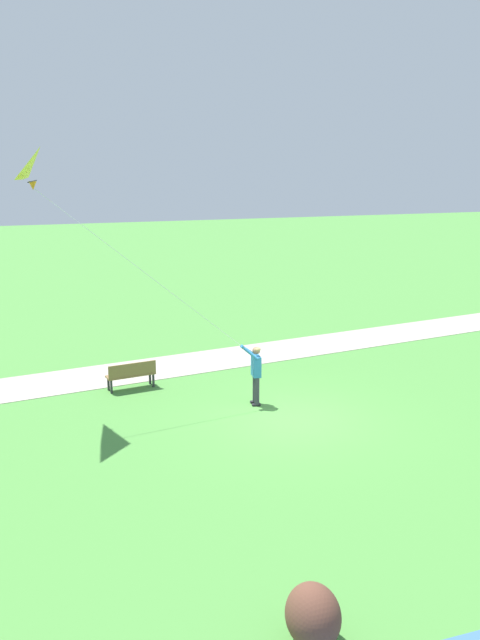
% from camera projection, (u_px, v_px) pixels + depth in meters
% --- Properties ---
extents(ground_plane, '(120.00, 120.00, 0.00)m').
position_uv_depth(ground_plane, '(292.00, 419.00, 18.29)').
color(ground_plane, '#4C8E3D').
extents(walkway_path, '(6.82, 32.02, 0.02)m').
position_uv_depth(walkway_path, '(173.00, 366.00, 22.96)').
color(walkway_path, '#ADA393').
rests_on(walkway_path, ground).
extents(person_kite_flyer, '(0.52, 0.62, 1.83)m').
position_uv_depth(person_kite_flyer, '(255.00, 370.00, 19.13)').
color(person_kite_flyer, '#232328').
rests_on(person_kite_flyer, ground).
extents(flying_kite, '(1.78, 5.54, 5.45)m').
position_uv_depth(flying_kite, '(42.00, 169.00, 16.69)').
color(flying_kite, yellow).
extents(park_bench_near_walkway, '(0.64, 1.55, 0.88)m').
position_uv_depth(park_bench_near_walkway, '(131.00, 374.00, 20.52)').
color(park_bench_near_walkway, olive).
rests_on(park_bench_near_walkway, ground).
extents(lakeside_shrub, '(0.93, 0.80, 0.95)m').
position_uv_depth(lakeside_shrub, '(313.00, 616.00, 9.70)').
color(lakeside_shrub, brown).
rests_on(lakeside_shrub, ground).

